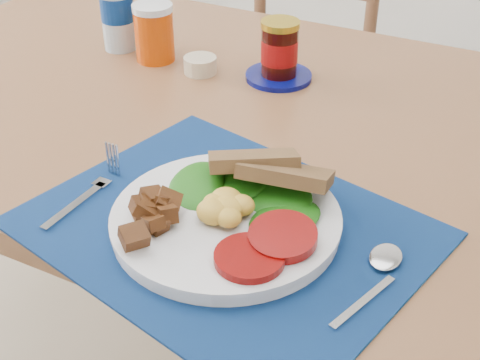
# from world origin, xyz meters

# --- Properties ---
(table) EXTENTS (1.40, 0.90, 0.75)m
(table) POSITION_xyz_m (0.00, 0.20, 0.67)
(table) COLOR brown
(table) RESTS_ON ground
(chair_far) EXTENTS (0.39, 0.37, 1.00)m
(chair_far) POSITION_xyz_m (-0.06, 0.94, 0.52)
(chair_far) COLOR brown
(chair_far) RESTS_ON ground
(placemat) EXTENTS (0.57, 0.49, 0.00)m
(placemat) POSITION_xyz_m (0.20, -0.11, 0.75)
(placemat) COLOR black
(placemat) RESTS_ON table
(breakfast_plate) EXTENTS (0.30, 0.30, 0.07)m
(breakfast_plate) POSITION_xyz_m (0.19, -0.11, 0.77)
(breakfast_plate) COLOR silver
(breakfast_plate) RESTS_ON placemat
(fork) EXTENTS (0.02, 0.17, 0.00)m
(fork) POSITION_xyz_m (-0.01, -0.12, 0.76)
(fork) COLOR #B2B5BA
(fork) RESTS_ON placemat
(spoon) EXTENTS (0.05, 0.17, 0.00)m
(spoon) POSITION_xyz_m (0.40, -0.10, 0.76)
(spoon) COLOR #B2B5BA
(spoon) RESTS_ON placemat
(water_bottle) EXTENTS (0.07, 0.07, 0.23)m
(water_bottle) POSITION_xyz_m (-0.29, 0.33, 0.85)
(water_bottle) COLOR #ADBFCC
(water_bottle) RESTS_ON table
(juice_glass) EXTENTS (0.08, 0.08, 0.11)m
(juice_glass) POSITION_xyz_m (-0.19, 0.31, 0.80)
(juice_glass) COLOR #C03C05
(juice_glass) RESTS_ON table
(ramekin) EXTENTS (0.06, 0.06, 0.03)m
(ramekin) POSITION_xyz_m (-0.08, 0.30, 0.77)
(ramekin) COLOR #CAB694
(ramekin) RESTS_ON table
(jam_on_saucer) EXTENTS (0.13, 0.13, 0.11)m
(jam_on_saucer) POSITION_xyz_m (0.06, 0.34, 0.80)
(jam_on_saucer) COLOR #050A58
(jam_on_saucer) RESTS_ON table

